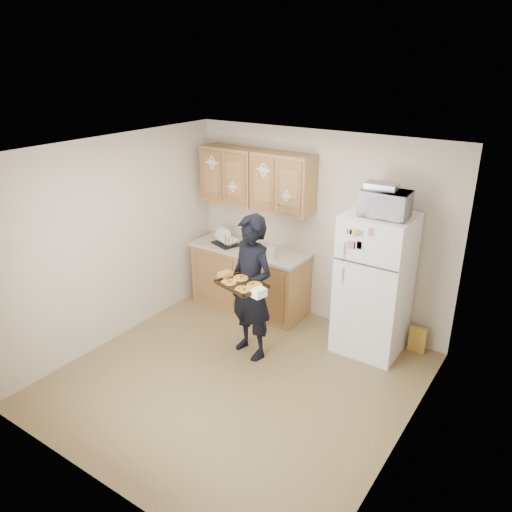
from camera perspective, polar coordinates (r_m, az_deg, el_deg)
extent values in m
plane|color=brown|center=(5.69, -2.20, -13.86)|extent=(3.60, 3.60, 0.00)
plane|color=silver|center=(4.68, -2.65, 11.77)|extent=(3.60, 3.60, 0.00)
cube|color=beige|center=(6.49, 7.08, 3.15)|extent=(3.60, 0.04, 2.50)
cube|color=beige|center=(3.94, -18.43, -11.17)|extent=(3.60, 0.04, 2.50)
cube|color=beige|center=(6.22, -15.87, 1.62)|extent=(0.04, 3.60, 2.50)
cube|color=beige|center=(4.34, 17.27, -7.71)|extent=(0.04, 3.60, 2.50)
cube|color=white|center=(5.97, 13.36, -3.16)|extent=(0.75, 0.70, 1.70)
cube|color=brown|center=(6.94, -0.70, -2.67)|extent=(1.60, 0.60, 0.86)
cube|color=#BDB092|center=(6.76, -0.71, 0.79)|extent=(1.64, 0.64, 0.04)
cube|color=brown|center=(6.82, -2.89, 9.25)|extent=(0.80, 0.33, 0.75)
cube|color=brown|center=(6.37, 3.08, 8.33)|extent=(0.80, 0.33, 0.75)
cube|color=#EDCD53|center=(6.36, 17.97, -9.07)|extent=(0.20, 0.07, 0.32)
imported|color=black|center=(5.70, -0.56, -3.66)|extent=(0.71, 0.56, 1.72)
cube|color=black|center=(5.37, -1.66, -3.31)|extent=(0.58, 0.49, 0.04)
cylinder|color=orange|center=(5.40, -3.15, -2.98)|extent=(0.17, 0.17, 0.02)
cylinder|color=orange|center=(5.23, -1.55, -3.81)|extent=(0.17, 0.17, 0.02)
cylinder|color=orange|center=(5.49, -1.77, -2.50)|extent=(0.17, 0.17, 0.02)
cylinder|color=orange|center=(5.33, -0.16, -3.29)|extent=(0.17, 0.17, 0.02)
imported|color=white|center=(5.57, 14.53, 5.82)|extent=(0.54, 0.38, 0.29)
cube|color=#ABABB2|center=(5.57, 14.18, 7.77)|extent=(0.35, 0.26, 0.07)
cube|color=black|center=(6.86, -3.49, 1.89)|extent=(0.42, 0.37, 0.14)
imported|color=silver|center=(6.84, -3.10, 1.60)|extent=(0.29, 0.29, 0.06)
imported|color=white|center=(6.39, 1.80, 0.67)|extent=(0.12, 0.12, 0.21)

